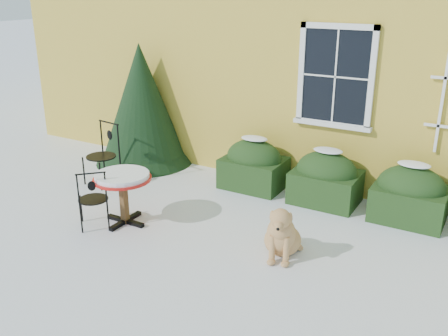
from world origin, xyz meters
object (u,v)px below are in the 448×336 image
Objects in this scene: dog at (282,235)px; patio_chair_far at (103,154)px; bistro_table at (123,182)px; evergreen_shrub at (143,116)px; patio_chair_near at (93,198)px.

patio_chair_far is at bearing 152.89° from dog.
bistro_table reaches higher than dog.
dog is at bearing -4.57° from patio_chair_far.
evergreen_shrub is at bearing 102.20° from patio_chair_far.
patio_chair_far is 1.25× the size of dog.
evergreen_shrub is 2.14× the size of patio_chair_far.
patio_chair_near is 2.77m from dog.
evergreen_shrub is 2.58× the size of patio_chair_near.
patio_chair_near is (1.18, -2.64, -0.49)m from evergreen_shrub.
patio_chair_near is at bearing -132.50° from bistro_table.
evergreen_shrub is 2.68× the size of dog.
patio_chair_near is 1.75m from patio_chair_far.
bistro_table is 1.73m from patio_chair_far.
evergreen_shrub is 1.33m from patio_chair_far.
bistro_table is 0.94× the size of patio_chair_near.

